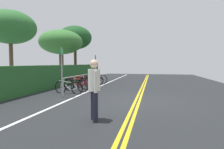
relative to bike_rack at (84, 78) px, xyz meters
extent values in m
cube|color=#232628|center=(-3.13, -3.57, -0.64)|extent=(38.17, 11.89, 0.05)
cube|color=gold|center=(-3.13, -3.65, -0.61)|extent=(34.35, 0.10, 0.00)
cube|color=gold|center=(-3.13, -3.49, -0.61)|extent=(34.35, 0.10, 0.00)
cube|color=white|center=(-3.13, -0.75, -0.61)|extent=(34.35, 0.12, 0.00)
cylinder|color=#9EA0A5|center=(-2.67, 0.00, -0.20)|extent=(0.05, 0.05, 0.81)
cylinder|color=#9EA0A5|center=(-1.33, 0.00, -0.20)|extent=(0.05, 0.05, 0.81)
cylinder|color=#9EA0A5|center=(0.00, 0.00, -0.20)|extent=(0.05, 0.05, 0.81)
cylinder|color=#9EA0A5|center=(1.33, 0.00, -0.20)|extent=(0.05, 0.05, 0.81)
cylinder|color=#9EA0A5|center=(2.67, 0.00, -0.20)|extent=(0.05, 0.05, 0.81)
cylinder|color=#9EA0A5|center=(0.00, 0.00, 0.20)|extent=(5.33, 0.04, 0.04)
torus|color=black|center=(-2.13, 0.43, -0.31)|extent=(0.15, 0.67, 0.67)
torus|color=black|center=(-2.27, -0.53, -0.31)|extent=(0.15, 0.67, 0.67)
cylinder|color=silver|center=(-2.18, 0.07, -0.23)|extent=(0.12, 0.56, 0.46)
cylinder|color=silver|center=(-2.19, 0.01, -0.03)|extent=(0.13, 0.67, 0.07)
cylinder|color=silver|center=(-2.23, -0.26, -0.24)|extent=(0.06, 0.17, 0.41)
cylinder|color=silver|center=(-2.25, -0.36, -0.37)|extent=(0.09, 0.36, 0.17)
cylinder|color=silver|center=(-2.25, -0.43, -0.18)|extent=(0.07, 0.25, 0.28)
cylinder|color=silver|center=(-2.13, 0.39, -0.16)|extent=(0.05, 0.14, 0.30)
cube|color=black|center=(-2.24, -0.32, -0.01)|extent=(0.11, 0.21, 0.05)
cylinder|color=silver|center=(-2.14, 0.34, 0.04)|extent=(0.46, 0.09, 0.03)
torus|color=black|center=(-1.25, 0.38, -0.29)|extent=(0.25, 0.69, 0.70)
torus|color=black|center=(-1.52, -0.53, -0.29)|extent=(0.25, 0.69, 0.70)
cylinder|color=black|center=(-1.35, 0.04, -0.21)|extent=(0.19, 0.54, 0.48)
cylinder|color=black|center=(-1.37, -0.02, 0.00)|extent=(0.22, 0.63, 0.07)
cylinder|color=black|center=(-1.45, -0.27, -0.22)|extent=(0.08, 0.16, 0.43)
cylinder|color=black|center=(-1.48, -0.37, -0.36)|extent=(0.13, 0.34, 0.18)
cylinder|color=black|center=(-1.49, -0.43, -0.15)|extent=(0.10, 0.24, 0.30)
cylinder|color=black|center=(-1.27, 0.34, -0.14)|extent=(0.07, 0.13, 0.32)
cube|color=black|center=(-1.46, -0.33, 0.01)|extent=(0.13, 0.21, 0.05)
cylinder|color=black|center=(-1.28, 0.29, 0.07)|extent=(0.45, 0.16, 0.03)
torus|color=black|center=(-0.78, 0.59, -0.28)|extent=(0.16, 0.71, 0.71)
torus|color=black|center=(-0.64, -0.40, -0.28)|extent=(0.16, 0.71, 0.71)
cylinder|color=red|center=(-0.73, 0.22, -0.20)|extent=(0.12, 0.57, 0.49)
cylinder|color=red|center=(-0.72, 0.15, 0.01)|extent=(0.13, 0.68, 0.07)
cylinder|color=red|center=(-0.68, -0.12, -0.22)|extent=(0.06, 0.17, 0.44)
cylinder|color=red|center=(-0.66, -0.23, -0.36)|extent=(0.09, 0.37, 0.18)
cylinder|color=red|center=(-0.65, -0.29, -0.14)|extent=(0.07, 0.25, 0.30)
cylinder|color=red|center=(-0.77, 0.54, -0.13)|extent=(0.05, 0.14, 0.32)
cube|color=black|center=(-0.67, -0.18, 0.02)|extent=(0.11, 0.21, 0.05)
cylinder|color=red|center=(-0.76, 0.49, 0.08)|extent=(0.46, 0.09, 0.03)
torus|color=black|center=(0.05, 0.59, -0.25)|extent=(0.15, 0.78, 0.78)
torus|color=black|center=(-0.08, -0.44, -0.25)|extent=(0.15, 0.78, 0.78)
cylinder|color=red|center=(0.00, 0.21, -0.16)|extent=(0.11, 0.59, 0.53)
cylinder|color=red|center=(-0.01, 0.14, 0.07)|extent=(0.12, 0.71, 0.07)
cylinder|color=red|center=(-0.04, -0.14, -0.18)|extent=(0.06, 0.17, 0.48)
cylinder|color=red|center=(-0.05, -0.26, -0.33)|extent=(0.08, 0.38, 0.19)
cylinder|color=red|center=(-0.06, -0.32, -0.10)|extent=(0.07, 0.26, 0.33)
cylinder|color=red|center=(0.04, 0.54, -0.08)|extent=(0.05, 0.14, 0.35)
cube|color=black|center=(-0.05, -0.21, 0.08)|extent=(0.10, 0.21, 0.05)
cylinder|color=red|center=(0.04, 0.49, 0.14)|extent=(0.46, 0.08, 0.03)
torus|color=black|center=(0.72, 0.52, -0.30)|extent=(0.13, 0.69, 0.68)
torus|color=black|center=(0.60, -0.56, -0.30)|extent=(0.13, 0.69, 0.68)
cylinder|color=purple|center=(0.67, 0.11, -0.22)|extent=(0.10, 0.62, 0.47)
cylinder|color=purple|center=(0.67, 0.04, -0.02)|extent=(0.12, 0.74, 0.07)
cylinder|color=purple|center=(0.63, -0.25, -0.23)|extent=(0.06, 0.18, 0.42)
cylinder|color=purple|center=(0.62, -0.37, -0.37)|extent=(0.08, 0.39, 0.17)
cylinder|color=purple|center=(0.61, -0.44, -0.16)|extent=(0.07, 0.27, 0.29)
cylinder|color=purple|center=(0.71, 0.46, -0.15)|extent=(0.05, 0.15, 0.31)
cube|color=black|center=(0.63, -0.32, 0.00)|extent=(0.10, 0.21, 0.05)
cylinder|color=purple|center=(0.71, 0.41, 0.05)|extent=(0.46, 0.08, 0.03)
torus|color=black|center=(1.35, 0.50, -0.31)|extent=(0.25, 0.65, 0.66)
torus|color=black|center=(1.66, -0.48, -0.31)|extent=(0.25, 0.65, 0.66)
cylinder|color=yellow|center=(1.47, 0.14, -0.23)|extent=(0.21, 0.57, 0.45)
cylinder|color=yellow|center=(1.49, 0.07, -0.04)|extent=(0.24, 0.68, 0.07)
cylinder|color=yellow|center=(1.57, -0.20, -0.25)|extent=(0.08, 0.17, 0.41)
cylinder|color=yellow|center=(1.60, -0.31, -0.38)|extent=(0.15, 0.37, 0.17)
cylinder|color=yellow|center=(1.62, -0.37, -0.18)|extent=(0.11, 0.25, 0.28)
cylinder|color=yellow|center=(1.37, 0.45, -0.16)|extent=(0.08, 0.14, 0.30)
cube|color=black|center=(1.59, -0.26, -0.02)|extent=(0.14, 0.21, 0.05)
cylinder|color=yellow|center=(1.38, 0.40, 0.03)|extent=(0.45, 0.16, 0.03)
torus|color=black|center=(2.10, 0.50, -0.27)|extent=(0.11, 0.74, 0.74)
torus|color=black|center=(2.18, -0.60, -0.27)|extent=(0.11, 0.74, 0.74)
cylinder|color=black|center=(2.13, 0.09, -0.18)|extent=(0.08, 0.63, 0.51)
cylinder|color=black|center=(2.14, 0.02, 0.04)|extent=(0.09, 0.75, 0.07)
cylinder|color=black|center=(2.16, -0.28, -0.20)|extent=(0.05, 0.18, 0.46)
cylinder|color=black|center=(2.17, -0.40, -0.35)|extent=(0.07, 0.40, 0.19)
cylinder|color=black|center=(2.17, -0.48, -0.12)|extent=(0.06, 0.27, 0.31)
cylinder|color=black|center=(2.11, 0.45, -0.11)|extent=(0.05, 0.15, 0.34)
cube|color=black|center=(2.16, -0.35, 0.05)|extent=(0.09, 0.21, 0.05)
cylinder|color=black|center=(2.11, 0.39, 0.11)|extent=(0.46, 0.06, 0.03)
cylinder|color=#1E1E2D|center=(-6.18, -2.73, -0.21)|extent=(0.14, 0.14, 0.80)
cylinder|color=#1E1E2D|center=(-5.95, -2.60, -0.21)|extent=(0.14, 0.14, 0.80)
cylinder|color=silver|center=(-6.07, -2.66, 0.48)|extent=(0.32, 0.32, 0.57)
sphere|color=beige|center=(-6.07, -2.66, 0.90)|extent=(0.22, 0.22, 0.22)
cylinder|color=silver|center=(-6.24, -2.76, 0.44)|extent=(0.09, 0.09, 0.55)
cylinder|color=silver|center=(-5.89, -2.57, 0.44)|extent=(0.09, 0.09, 0.55)
cylinder|color=gray|center=(-3.19, -0.22, 0.50)|extent=(0.06, 0.06, 2.22)
cube|color=#198C33|center=(-3.19, -0.22, 1.43)|extent=(0.36, 0.07, 0.24)
cylinder|color=gray|center=(3.10, 0.21, 0.49)|extent=(0.06, 0.06, 2.20)
cube|color=red|center=(3.10, 0.21, 1.41)|extent=(0.36, 0.09, 0.24)
cube|color=#235626|center=(1.50, 2.12, 0.09)|extent=(14.33, 0.85, 1.40)
cylinder|color=brown|center=(-1.41, 3.94, 0.77)|extent=(0.21, 0.21, 2.75)
ellipsoid|color=#2D6B30|center=(-1.41, 3.94, 3.01)|extent=(2.91, 2.91, 1.92)
cylinder|color=#473323|center=(3.57, 3.38, 0.59)|extent=(0.36, 0.36, 2.39)
ellipsoid|color=#387533|center=(3.57, 3.38, 2.70)|extent=(3.60, 3.60, 2.03)
cylinder|color=#473323|center=(6.51, 3.41, 0.91)|extent=(0.28, 0.28, 3.04)
ellipsoid|color=#1C4C21|center=(6.51, 3.41, 3.47)|extent=(3.29, 3.29, 2.30)
camera|label=1|loc=(-10.61, -4.15, 0.91)|focal=29.30mm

